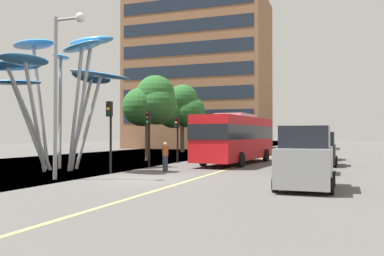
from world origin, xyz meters
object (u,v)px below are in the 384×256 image
Objects in this scene: car_parked_far at (322,150)px; car_parked_near at (305,160)px; red_bus at (236,137)px; traffic_light_kerb_far at (149,127)px; car_side_street at (323,147)px; leaf_sculpture at (60,67)px; traffic_light_island_mid at (177,130)px; car_parked_mid at (306,155)px; street_lamp at (62,74)px; traffic_light_opposite at (209,130)px; traffic_light_kerb_near at (110,121)px; pedestrian at (165,157)px.

car_parked_near is at bearing -89.93° from car_parked_far.
traffic_light_kerb_far is (-4.44, -4.94, 0.63)m from red_bus.
car_parked_near is 0.94× the size of car_side_street.
traffic_light_kerb_far is 0.91× the size of car_parked_near.
car_parked_near is (10.21, -7.41, -1.44)m from traffic_light_kerb_far.
leaf_sculpture is 2.74× the size of traffic_light_island_mid.
car_parked_near reaches higher than car_parked_mid.
car_parked_far is at bearing 27.19° from traffic_light_kerb_far.
car_parked_mid is 1.09× the size of car_parked_far.
car_parked_mid is 1.06× the size of car_side_street.
car_parked_mid is at bearing -91.26° from car_side_street.
street_lamp reaches higher than car_parked_near.
traffic_light_opposite reaches higher than traffic_light_island_mid.
car_parked_far is at bearing 43.57° from traffic_light_kerb_near.
traffic_light_kerb_far reaches higher than pedestrian.
car_parked_far is 2.43× the size of pedestrian.
red_bus is 7.92m from car_parked_mid.
street_lamp is (-10.74, -0.46, 3.72)m from car_parked_near.
street_lamp is (-4.98, -12.82, 2.91)m from red_bus.
leaf_sculpture is 15.10m from car_parked_mid.
leaf_sculpture is at bearing -150.02° from car_parked_far.
traffic_light_opposite reaches higher than pedestrian.
leaf_sculpture reaches higher than pedestrian.
car_parked_near is (10.26, -2.90, -1.65)m from traffic_light_kerb_near.
traffic_light_kerb_near reaches higher than pedestrian.
car_parked_far is at bearing 43.39° from pedestrian.
car_side_street is (-0.21, 6.78, -0.04)m from car_parked_far.
car_parked_near is at bearing -35.98° from traffic_light_kerb_far.
traffic_light_kerb_far is 1.06× the size of traffic_light_island_mid.
traffic_light_kerb_far is (0.06, 4.51, -0.21)m from traffic_light_kerb_near.
car_parked_mid is 6.17m from car_parked_far.
red_bus is 10.51m from traffic_light_kerb_near.
traffic_light_kerb_near is at bearing -135.81° from pedestrian.
red_bus reaches higher than car_parked_near.
car_parked_near is at bearing -16.34° from leaf_sculpture.
traffic_light_kerb_near is at bearing -89.51° from traffic_light_opposite.
red_bus is at bearing 48.04° from traffic_light_kerb_far.
traffic_light_island_mid is 2.02× the size of pedestrian.
car_side_street is at bearing 39.08° from traffic_light_island_mid.
car_parked_far reaches higher than car_side_street.
street_lamp is at bearing -90.87° from traffic_light_opposite.
pedestrian is (-8.02, 5.08, -0.29)m from car_parked_near.
car_parked_near is (14.54, -4.26, -4.97)m from leaf_sculpture.
leaf_sculpture is 6.20m from street_lamp.
red_bus reaches higher than traffic_light_island_mid.
red_bus is at bearing -128.05° from car_side_street.
leaf_sculpture is at bearing -137.35° from red_bus.
car_parked_near reaches higher than car_parked_far.
red_bus is 3.10× the size of traffic_light_kerb_far.
pedestrian is at bearing 44.19° from traffic_light_kerb_near.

